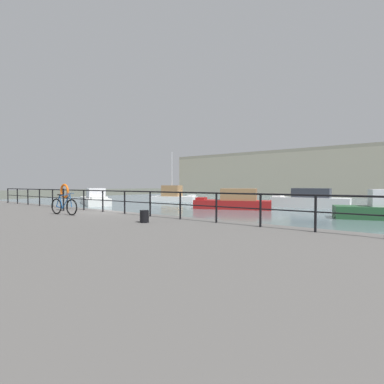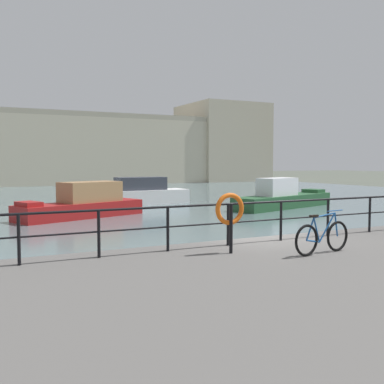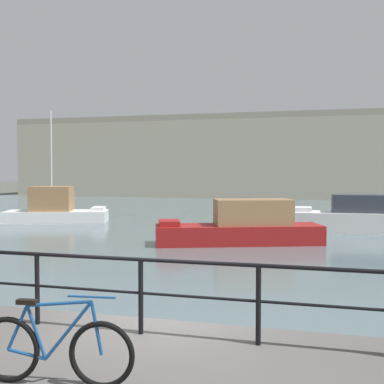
{
  "view_description": "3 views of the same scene",
  "coord_description": "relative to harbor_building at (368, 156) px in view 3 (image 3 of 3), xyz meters",
  "views": [
    {
      "loc": [
        11.95,
        -9.22,
        2.42
      ],
      "look_at": [
        0.97,
        5.37,
        1.94
      ],
      "focal_mm": 26.4,
      "sensor_mm": 36.0,
      "label": 1
    },
    {
      "loc": [
        -7.51,
        -10.54,
        3.18
      ],
      "look_at": [
        0.48,
        5.44,
        2.0
      ],
      "focal_mm": 42.72,
      "sensor_mm": 36.0,
      "label": 2
    },
    {
      "loc": [
        2.68,
        -7.37,
        3.37
      ],
      "look_at": [
        -0.7,
        4.51,
        2.84
      ],
      "focal_mm": 47.87,
      "sensor_mm": 36.0,
      "label": 3
    }
  ],
  "objects": [
    {
      "name": "harbor_building",
      "position": [
        0.0,
        0.0,
        0.0
      ],
      "size": [
        75.76,
        12.98,
        12.75
      ],
      "color": "#C1B79E",
      "rests_on": "ground_plane"
    },
    {
      "name": "water_basin",
      "position": [
        -6.13,
        -26.8,
        -4.99
      ],
      "size": [
        80.0,
        60.0,
        0.01
      ],
      "primitive_type": "cube",
      "color": "slate",
      "rests_on": "ground_plane"
    },
    {
      "name": "parked_bicycle",
      "position": [
        -6.33,
        -59.61,
        -3.54
      ],
      "size": [
        1.76,
        0.28,
        0.98
      ],
      "rotation": [
        0.0,
        0.0,
        0.13
      ],
      "color": "black",
      "rests_on": "quay_promenade"
    },
    {
      "name": "quay_railing",
      "position": [
        -6.08,
        -57.75,
        -3.19
      ],
      "size": [
        23.19,
        0.07,
        1.08
      ],
      "color": "black",
      "rests_on": "quay_promenade"
    },
    {
      "name": "moored_cabin_cruiser",
      "position": [
        -2.07,
        -35.45,
        -4.2
      ],
      "size": [
        7.72,
        2.53,
        2.03
      ],
      "rotation": [
        0.0,
        0.0,
        3.2
      ],
      "color": "white",
      "rests_on": "water_basin"
    },
    {
      "name": "moored_harbor_tender",
      "position": [
        -20.99,
        -35.11,
        -4.14
      ],
      "size": [
        6.9,
        4.43,
        7.16
      ],
      "rotation": [
        0.0,
        0.0,
        0.33
      ],
      "color": "white",
      "rests_on": "water_basin"
    },
    {
      "name": "moored_small_launch",
      "position": [
        -7.59,
        -41.51,
        -4.21
      ],
      "size": [
        7.73,
        4.58,
        2.03
      ],
      "rotation": [
        0.0,
        0.0,
        3.51
      ],
      "color": "maroon",
      "rests_on": "water_basin"
    }
  ]
}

